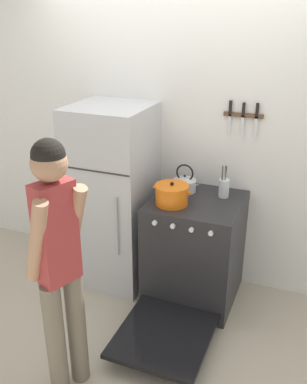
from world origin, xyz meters
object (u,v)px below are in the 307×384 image
Objects in this scene: tea_kettle at (185,183)px; utensil_jar at (224,187)px; refrigerator at (114,196)px; stove_range at (193,251)px; dutch_oven_pot at (172,194)px; person at (59,260)px.

utensil_jar reaches higher than tea_kettle.
refrigerator is at bearing -169.30° from tea_kettle.
stove_range is at bearing -49.98° from tea_kettle.
person reaches higher than dutch_oven_pot.
person is at bearing -102.59° from tea_kettle.
person is (-0.31, -1.37, -0.00)m from tea_kettle.
stove_range is 1.38m from person.
refrigerator is 0.64m from dutch_oven_pot.
person reaches higher than tea_kettle.
tea_kettle is 0.90× the size of utensil_jar.
tea_kettle is (0.60, 0.11, 0.17)m from refrigerator.
dutch_oven_pot is 0.28m from tea_kettle.
tea_kettle is at bearing 7.63° from person.
refrigerator is at bearing -172.60° from utensil_jar.
tea_kettle is at bearing 130.02° from stove_range.
stove_range is 0.56m from tea_kettle.
utensil_jar is at bearing -4.41° from person.
stove_range is 4.60× the size of dutch_oven_pot.
stove_range is at bearing -134.24° from utensil_jar.
tea_kettle is at bearing 10.70° from refrigerator.
dutch_oven_pot is 1.27× the size of tea_kettle.
dutch_oven_pot is at bearing -15.51° from refrigerator.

